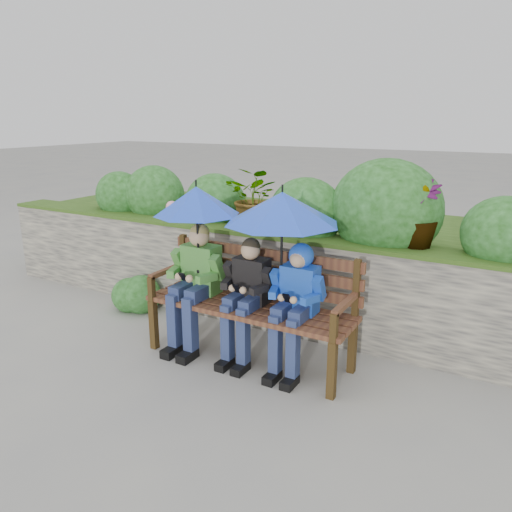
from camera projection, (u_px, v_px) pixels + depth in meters
The scene contains 8 objects.
ground at pixel (251, 355), 4.73m from camera, with size 60.00×60.00×0.00m, color gray.
garden_backdrop at pixel (321, 255), 5.91m from camera, with size 8.00×2.86×1.84m.
park_bench at pixel (253, 297), 4.56m from camera, with size 1.95×0.57×1.03m.
boy_left at pixel (195, 280), 4.72m from camera, with size 0.52×0.60×1.22m.
boy_middle at pixel (246, 292), 4.47m from camera, with size 0.47×0.54×1.14m.
boy_right at pixel (296, 297), 4.24m from camera, with size 0.47×0.57×1.15m.
umbrella_left at pixel (197, 201), 4.52m from camera, with size 0.79×0.79×0.88m.
umbrella_right at pixel (282, 208), 4.13m from camera, with size 0.99×0.99×0.87m.
Camera 1 is at (2.16, -3.71, 2.19)m, focal length 35.00 mm.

